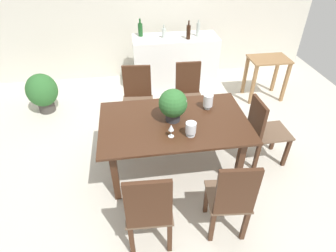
# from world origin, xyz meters

# --- Properties ---
(ground_plane) EXTENTS (7.04, 7.04, 0.00)m
(ground_plane) POSITION_xyz_m (0.00, 0.00, 0.00)
(ground_plane) COLOR beige
(back_wall) EXTENTS (6.40, 0.10, 2.60)m
(back_wall) POSITION_xyz_m (0.00, 2.60, 1.30)
(back_wall) COLOR beige
(back_wall) RESTS_ON ground
(dining_table) EXTENTS (1.73, 1.06, 0.76)m
(dining_table) POSITION_xyz_m (0.00, -0.25, 0.65)
(dining_table) COLOR #422616
(dining_table) RESTS_ON ground
(chair_near_left) EXTENTS (0.45, 0.49, 1.02)m
(chair_near_left) POSITION_xyz_m (-0.39, -1.27, 0.56)
(chair_near_left) COLOR #422616
(chair_near_left) RESTS_ON ground
(chair_foot_end) EXTENTS (0.49, 0.42, 0.94)m
(chair_foot_end) POSITION_xyz_m (1.14, -0.25, 0.52)
(chair_foot_end) COLOR #422616
(chair_foot_end) RESTS_ON ground
(chair_far_left) EXTENTS (0.49, 0.51, 0.97)m
(chair_far_left) POSITION_xyz_m (-0.38, 0.77, 0.54)
(chair_far_left) COLOR #422616
(chair_far_left) RESTS_ON ground
(chair_far_right) EXTENTS (0.41, 0.46, 0.97)m
(chair_far_right) POSITION_xyz_m (0.39, 0.76, 0.53)
(chair_far_right) COLOR #422616
(chair_far_right) RESTS_ON ground
(chair_near_right) EXTENTS (0.44, 0.46, 1.02)m
(chair_near_right) POSITION_xyz_m (0.38, -1.26, 0.55)
(chair_near_right) COLOR #422616
(chair_near_right) RESTS_ON ground
(flower_centerpiece) EXTENTS (0.33, 0.33, 0.39)m
(flower_centerpiece) POSITION_xyz_m (-0.01, -0.22, 0.97)
(flower_centerpiece) COLOR #333338
(flower_centerpiece) RESTS_ON dining_table
(crystal_vase_left) EXTENTS (0.12, 0.12, 0.19)m
(crystal_vase_left) POSITION_xyz_m (0.45, -0.04, 0.87)
(crystal_vase_left) COLOR silver
(crystal_vase_left) RESTS_ON dining_table
(crystal_vase_center_near) EXTENTS (0.12, 0.12, 0.16)m
(crystal_vase_center_near) POSITION_xyz_m (0.13, -0.53, 0.85)
(crystal_vase_center_near) COLOR silver
(crystal_vase_center_near) RESTS_ON dining_table
(wine_glass) EXTENTS (0.06, 0.06, 0.16)m
(wine_glass) POSITION_xyz_m (-0.08, -0.52, 0.87)
(wine_glass) COLOR silver
(wine_glass) RESTS_ON dining_table
(kitchen_counter) EXTENTS (1.50, 0.58, 0.98)m
(kitchen_counter) POSITION_xyz_m (0.38, 1.93, 0.49)
(kitchen_counter) COLOR white
(kitchen_counter) RESTS_ON ground
(wine_bottle_amber) EXTENTS (0.07, 0.07, 0.31)m
(wine_bottle_amber) POSITION_xyz_m (0.58, 1.80, 1.10)
(wine_bottle_amber) COLOR black
(wine_bottle_amber) RESTS_ON kitchen_counter
(wine_bottle_dark) EXTENTS (0.07, 0.07, 0.23)m
(wine_bottle_dark) POSITION_xyz_m (0.17, 1.90, 1.07)
(wine_bottle_dark) COLOR #B2BFB7
(wine_bottle_dark) RESTS_ON kitchen_counter
(wine_bottle_tall) EXTENTS (0.08, 0.08, 0.30)m
(wine_bottle_tall) POSITION_xyz_m (-0.22, 2.06, 1.10)
(wine_bottle_tall) COLOR #194C1E
(wine_bottle_tall) RESTS_ON kitchen_counter
(wine_bottle_green) EXTENTS (0.06, 0.06, 0.28)m
(wine_bottle_green) POSITION_xyz_m (0.77, 1.91, 1.10)
(wine_bottle_green) COLOR #B2BFB7
(wine_bottle_green) RESTS_ON kitchen_counter
(side_table) EXTENTS (0.66, 0.46, 0.75)m
(side_table) POSITION_xyz_m (1.89, 1.32, 0.55)
(side_table) COLOR olive
(side_table) RESTS_ON ground
(potted_plant_floor) EXTENTS (0.50, 0.50, 0.67)m
(potted_plant_floor) POSITION_xyz_m (-1.91, 1.41, 0.37)
(potted_plant_floor) COLOR #423D38
(potted_plant_floor) RESTS_ON ground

